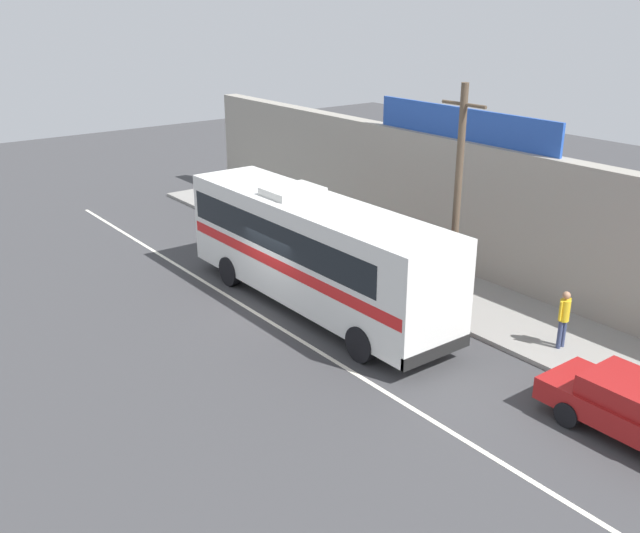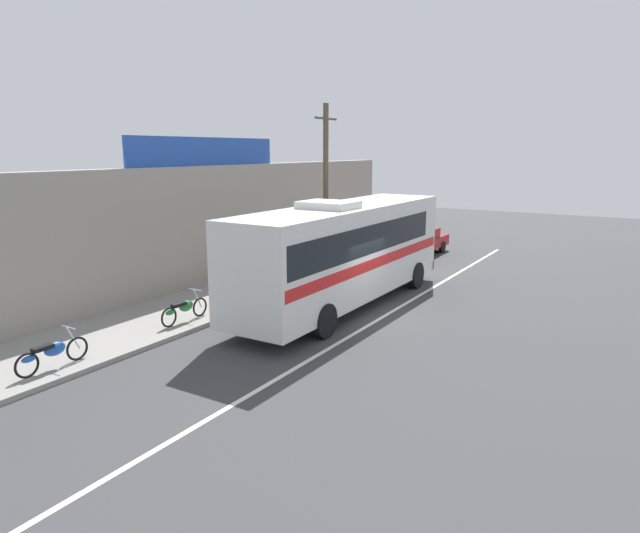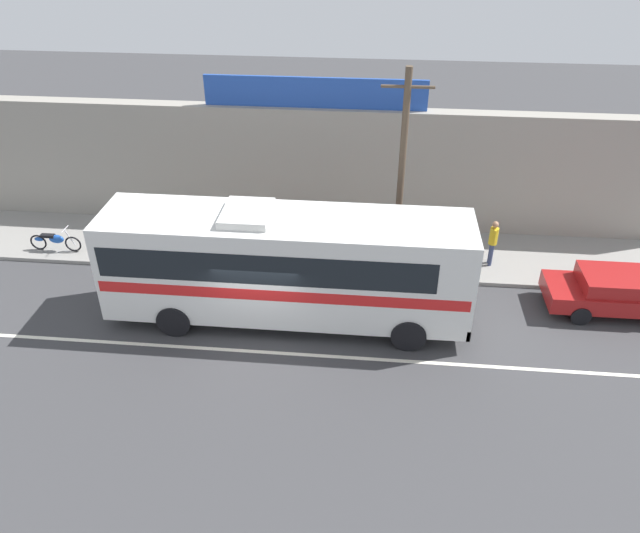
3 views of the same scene
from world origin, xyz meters
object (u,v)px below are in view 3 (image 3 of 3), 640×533
(motorcycle_green, at_px, (54,240))
(pedestrian_far_left, at_px, (338,225))
(pedestrian_by_curb, at_px, (493,240))
(intercity_bus, at_px, (284,262))
(utility_pole, at_px, (401,175))
(motorcycle_black, at_px, (173,246))
(parked_car, at_px, (619,292))

(motorcycle_green, relative_size, pedestrian_far_left, 1.25)
(pedestrian_by_curb, bearing_deg, pedestrian_far_left, 172.49)
(intercity_bus, relative_size, utility_pole, 1.55)
(intercity_bus, height_order, motorcycle_black, intercity_bus)
(parked_car, bearing_deg, pedestrian_far_left, 161.82)
(motorcycle_black, xyz_separation_m, motorcycle_green, (-4.48, -0.02, 0.00))
(utility_pole, bearing_deg, motorcycle_green, 178.60)
(motorcycle_black, bearing_deg, motorcycle_green, -179.70)
(intercity_bus, height_order, motorcycle_green, intercity_bus)
(intercity_bus, height_order, utility_pole, utility_pole)
(parked_car, relative_size, motorcycle_green, 2.34)
(pedestrian_far_left, bearing_deg, motorcycle_black, -167.58)
(utility_pole, bearing_deg, pedestrian_far_left, 142.03)
(utility_pole, bearing_deg, parked_car, -11.01)
(motorcycle_green, xyz_separation_m, pedestrian_by_curb, (15.92, 0.60, 0.57))
(parked_car, bearing_deg, utility_pole, 168.99)
(intercity_bus, relative_size, motorcycle_green, 5.64)
(parked_car, xyz_separation_m, pedestrian_far_left, (-9.19, 3.02, 0.31))
(pedestrian_far_left, xyz_separation_m, pedestrian_by_curb, (5.51, -0.73, 0.09))
(parked_car, bearing_deg, pedestrian_by_curb, 148.12)
(utility_pole, distance_m, pedestrian_far_left, 3.85)
(motorcycle_green, bearing_deg, motorcycle_black, 0.30)
(pedestrian_far_left, bearing_deg, motorcycle_green, -172.72)
(motorcycle_green, distance_m, pedestrian_far_left, 10.51)
(utility_pole, height_order, motorcycle_green, utility_pole)
(utility_pole, xyz_separation_m, pedestrian_by_curb, (3.41, 0.91, -2.69))
(parked_car, relative_size, pedestrian_by_curb, 2.67)
(motorcycle_green, bearing_deg, intercity_bus, -18.83)
(parked_car, relative_size, utility_pole, 0.64)
(motorcycle_green, height_order, pedestrian_by_curb, pedestrian_by_curb)
(parked_car, bearing_deg, intercity_bus, -172.39)
(parked_car, xyz_separation_m, utility_pole, (-7.09, 1.38, 3.09))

